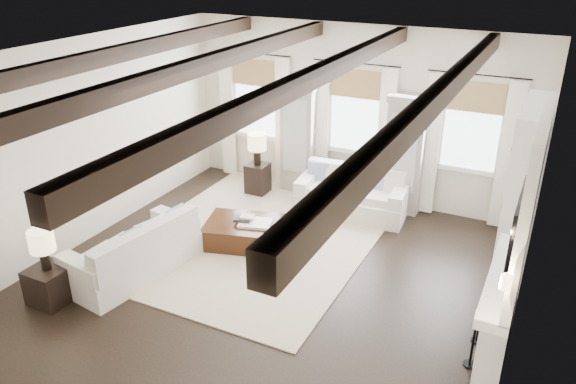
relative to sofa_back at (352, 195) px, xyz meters
The scene contains 15 objects.
ground 3.07m from the sofa_back, 94.95° to the right, with size 7.50×7.50×0.00m, color black.
room_shell 2.69m from the sofa_back, 77.24° to the right, with size 6.54×7.54×3.22m.
area_rug 1.94m from the sofa_back, 123.85° to the right, with size 3.64×4.64×0.02m, color beige.
sofa_back is the anchor object (origin of this frame).
sofa_left 3.93m from the sofa_back, 121.81° to the right, with size 1.17×2.07×0.84m.
ottoman 2.11m from the sofa_back, 119.85° to the right, with size 1.43×0.89×0.37m, color black.
tray 2.05m from the sofa_back, 117.81° to the right, with size 0.50×0.38×0.04m, color white.
book_lower 2.19m from the sofa_back, 122.15° to the right, with size 0.26×0.20×0.04m, color #262628.
book_upper 2.12m from the sofa_back, 121.49° to the right, with size 0.22×0.17×0.03m, color beige.
side_table_front 5.13m from the sofa_back, 121.35° to the right, with size 0.51×0.51×0.51m, color black.
lamp_front 5.17m from the sofa_back, 121.35° to the right, with size 0.33×0.33×0.57m.
side_table_back 1.93m from the sofa_back, behind, with size 0.39×0.39×0.59m, color black.
lamp_back 2.04m from the sofa_back, behind, with size 0.35×0.35×0.61m.
candlestick_near 4.11m from the sofa_back, 50.14° to the right, with size 0.16×0.16×0.77m.
candlestick_far 3.76m from the sofa_back, 45.53° to the right, with size 0.14×0.14×0.72m.
Camera 1 is at (3.29, -5.61, 4.48)m, focal length 35.00 mm.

